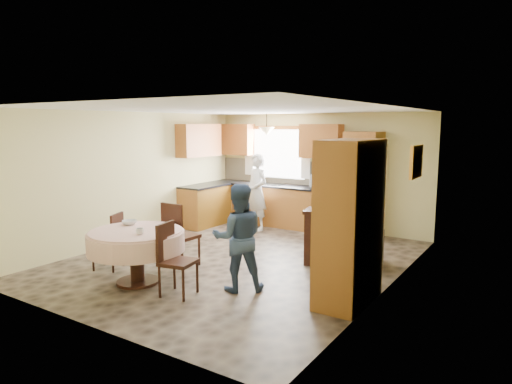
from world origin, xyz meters
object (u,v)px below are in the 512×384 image
object	(u,v)px
cupboard	(350,223)
chair_back	(178,232)
sideboard	(341,240)
person_sink	(257,192)
person_dining	(238,238)
dining_table	(136,242)
chair_right	(173,255)
oven_tower	(363,185)
chair_left	(112,238)

from	to	relation	value
cupboard	chair_back	distance (m)	2.84
sideboard	cupboard	xyz separation A→B (m)	(0.67, -1.39, 0.62)
chair_back	person_sink	distance (m)	2.95
chair_back	person_dining	world-z (taller)	person_dining
sideboard	cupboard	world-z (taller)	cupboard
dining_table	chair_right	distance (m)	0.74
dining_table	chair_back	world-z (taller)	chair_back
oven_tower	chair_right	world-z (taller)	oven_tower
oven_tower	person_dining	xyz separation A→B (m)	(-0.35, -3.83, -0.32)
chair_back	person_sink	world-z (taller)	person_sink
chair_left	sideboard	bearing A→B (deg)	103.98
cupboard	dining_table	bearing A→B (deg)	-160.70
oven_tower	chair_left	distance (m)	4.91
oven_tower	chair_left	bearing A→B (deg)	-121.49
sideboard	cupboard	size ratio (longest dim) A/B	0.57
oven_tower	cupboard	size ratio (longest dim) A/B	1.02
dining_table	person_sink	distance (m)	3.80
cupboard	chair_back	xyz separation A→B (m)	(-2.80, -0.12, -0.46)
chair_right	chair_left	bearing A→B (deg)	69.24
sideboard	chair_left	size ratio (longest dim) A/B	1.32
cupboard	dining_table	distance (m)	2.99
dining_table	person_sink	size ratio (longest dim) A/B	0.82
person_sink	chair_back	bearing A→B (deg)	-61.56
chair_right	person_sink	bearing A→B (deg)	5.94
chair_left	person_dining	xyz separation A→B (m)	(2.20, 0.33, 0.24)
dining_table	sideboard	bearing A→B (deg)	48.06
chair_left	chair_right	bearing A→B (deg)	58.03
sideboard	chair_back	bearing A→B (deg)	-157.58
oven_tower	cupboard	xyz separation A→B (m)	(1.07, -3.42, -0.02)
chair_right	person_sink	world-z (taller)	person_sink
cupboard	chair_right	xyz separation A→B (m)	(-2.06, -1.02, -0.50)
chair_left	chair_back	distance (m)	1.03
person_dining	person_sink	bearing A→B (deg)	-100.42
oven_tower	chair_back	size ratio (longest dim) A/B	2.02
chair_back	person_dining	bearing A→B (deg)	169.97
cupboard	chair_left	xyz separation A→B (m)	(-3.62, -0.74, -0.54)
chair_right	person_sink	size ratio (longest dim) A/B	0.59
sideboard	chair_back	xyz separation A→B (m)	(-2.13, -1.51, 0.16)
sideboard	person_dining	size ratio (longest dim) A/B	0.80
sideboard	chair_right	size ratio (longest dim) A/B	1.21
chair_left	cupboard	bearing A→B (deg)	79.72
dining_table	person_dining	bearing A→B (deg)	22.47
cupboard	chair_right	size ratio (longest dim) A/B	2.14
dining_table	chair_back	size ratio (longest dim) A/B	1.29
cupboard	dining_table	world-z (taller)	cupboard
dining_table	chair_back	bearing A→B (deg)	90.39
chair_right	person_sink	distance (m)	3.98
cupboard	chair_right	distance (m)	2.35
oven_tower	dining_table	bearing A→B (deg)	-111.42
cupboard	person_dining	bearing A→B (deg)	-163.89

